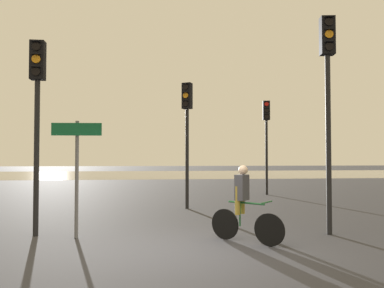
{
  "coord_description": "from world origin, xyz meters",
  "views": [
    {
      "loc": [
        -0.64,
        -6.97,
        1.82
      ],
      "look_at": [
        0.5,
        5.0,
        2.2
      ],
      "focal_mm": 35.0,
      "sensor_mm": 36.0,
      "label": 1
    }
  ],
  "objects": [
    {
      "name": "ground_plane",
      "position": [
        0.0,
        0.0,
        0.0
      ],
      "size": [
        120.0,
        120.0,
        0.0
      ],
      "primitive_type": "plane",
      "color": "#333338"
    },
    {
      "name": "water_strip",
      "position": [
        0.0,
        29.92,
        0.0
      ],
      "size": [
        80.0,
        16.0,
        0.01
      ],
      "primitive_type": "cube",
      "color": "gray",
      "rests_on": "ground"
    },
    {
      "name": "traffic_light_far_right",
      "position": [
        4.51,
        10.15,
        3.06
      ],
      "size": [
        0.36,
        0.37,
        4.41
      ],
      "rotation": [
        0.0,
        0.0,
        2.98
      ],
      "color": "black",
      "rests_on": "ground"
    },
    {
      "name": "cyclist",
      "position": [
        1.19,
        0.81,
        0.82
      ],
      "size": [
        1.29,
        1.18,
        1.62
      ],
      "rotation": [
        0.0,
        0.0,
        -2.31
      ],
      "color": "black",
      "rests_on": "ground"
    },
    {
      "name": "traffic_light_near_left",
      "position": [
        -3.38,
        1.89,
        3.11
      ],
      "size": [
        0.32,
        0.34,
        4.47
      ],
      "rotation": [
        0.0,
        0.0,
        3.16
      ],
      "color": "black",
      "rests_on": "ground"
    },
    {
      "name": "traffic_light_center",
      "position": [
        0.42,
        5.93,
        3.03
      ],
      "size": [
        0.4,
        0.42,
        4.35
      ],
      "rotation": [
        0.0,
        0.0,
        2.64
      ],
      "color": "black",
      "rests_on": "ground"
    },
    {
      "name": "traffic_light_near_right",
      "position": [
        3.36,
        1.39,
        3.5
      ],
      "size": [
        0.35,
        0.37,
        5.09
      ],
      "rotation": [
        0.0,
        0.0,
        3.01
      ],
      "color": "black",
      "rests_on": "ground"
    },
    {
      "name": "direction_sign_post",
      "position": [
        -2.4,
        1.55,
        1.7
      ],
      "size": [
        1.1,
        0.13,
        2.6
      ],
      "rotation": [
        0.0,
        0.0,
        3.1
      ],
      "color": "slate",
      "rests_on": "ground"
    }
  ]
}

